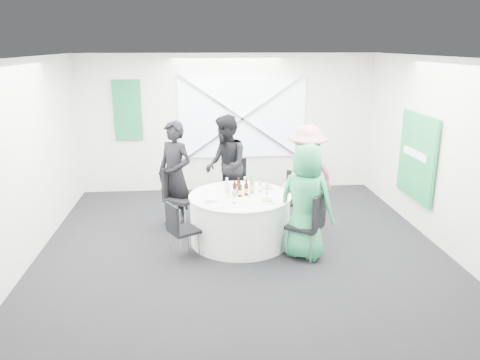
{
  "coord_description": "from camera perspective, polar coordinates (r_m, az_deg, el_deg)",
  "views": [
    {
      "loc": [
        -0.62,
        -6.53,
        2.98
      ],
      "look_at": [
        0.0,
        0.2,
        1.0
      ],
      "focal_mm": 35.0,
      "sensor_mm": 36.0,
      "label": 1
    }
  ],
  "objects": [
    {
      "name": "wall_front",
      "position": [
        3.92,
        4.34,
        -7.5
      ],
      "size": [
        6.0,
        0.0,
        6.0
      ],
      "primitive_type": "plane",
      "rotation": [
        -1.57,
        0.0,
        0.0
      ],
      "color": "white",
      "rests_on": "floor"
    },
    {
      "name": "person_woman_green",
      "position": [
        6.66,
        8.02,
        -2.65
      ],
      "size": [
        0.97,
        0.9,
        1.67
      ],
      "primitive_type": "imported",
      "rotation": [
        0.0,
        0.0,
        2.53
      ],
      "color": "#289357",
      "rests_on": "floor"
    },
    {
      "name": "chair_front_right",
      "position": [
        6.69,
        8.61,
        -4.92
      ],
      "size": [
        0.62,
        0.62,
        0.98
      ],
      "rotation": [
        0.0,
        0.0,
        4.08
      ],
      "color": "black",
      "rests_on": "floor"
    },
    {
      "name": "wine_glass_a",
      "position": [
        7.17,
        3.35,
        -0.71
      ],
      "size": [
        0.07,
        0.07,
        0.17
      ],
      "color": "white",
      "rests_on": "banquet_table"
    },
    {
      "name": "person_woman_pink",
      "position": [
        7.77,
        8.08,
        0.34
      ],
      "size": [
        1.23,
        0.94,
        1.73
      ],
      "primitive_type": "imported",
      "rotation": [
        0.0,
        0.0,
        -2.71
      ],
      "color": "#C47F8A",
      "rests_on": "floor"
    },
    {
      "name": "green_sign",
      "position": [
        8.17,
        20.75,
        2.67
      ],
      "size": [
        0.05,
        1.2,
        1.4
      ],
      "primitive_type": "cube",
      "color": "#1A8F41",
      "rests_on": "wall_right"
    },
    {
      "name": "wine_glass_d",
      "position": [
        7.39,
        1.49,
        -0.15
      ],
      "size": [
        0.07,
        0.07,
        0.17
      ],
      "color": "white",
      "rests_on": "banquet_table"
    },
    {
      "name": "beer_bottle_d",
      "position": [
        7.02,
        -0.02,
        -1.33
      ],
      "size": [
        0.06,
        0.06,
        0.24
      ],
      "color": "#381A0A",
      "rests_on": "banquet_table"
    },
    {
      "name": "window_brace_b",
      "position": [
        9.61,
        0.29,
        7.47
      ],
      "size": [
        2.63,
        0.05,
        1.84
      ],
      "primitive_type": "cube",
      "rotation": [
        0.0,
        -0.97,
        0.0
      ],
      "color": "silver",
      "rests_on": "window_panel"
    },
    {
      "name": "floor",
      "position": [
        7.21,
        0.15,
        -8.1
      ],
      "size": [
        6.0,
        6.0,
        0.0
      ],
      "primitive_type": "plane",
      "color": "black",
      "rests_on": "ground"
    },
    {
      "name": "fork_b",
      "position": [
        7.53,
        -3.01,
        -0.84
      ],
      "size": [
        0.1,
        0.13,
        0.01
      ],
      "primitive_type": "cube",
      "rotation": [
        0.0,
        0.0,
        2.54
      ],
      "color": "silver",
      "rests_on": "banquet_table"
    },
    {
      "name": "person_man_back_left",
      "position": [
        7.8,
        -7.93,
        0.64
      ],
      "size": [
        0.78,
        0.73,
        1.79
      ],
      "primitive_type": "imported",
      "rotation": [
        0.0,
        0.0,
        -0.65
      ],
      "color": "black",
      "rests_on": "floor"
    },
    {
      "name": "knife_a",
      "position": [
        6.64,
        -2.35,
        -3.19
      ],
      "size": [
        0.11,
        0.13,
        0.01
      ],
      "primitive_type": "cube",
      "rotation": [
        0.0,
        0.0,
        -2.45
      ],
      "color": "silver",
      "rests_on": "banquet_table"
    },
    {
      "name": "green_banner",
      "position": [
        9.67,
        -13.57,
        8.27
      ],
      "size": [
        0.55,
        0.04,
        1.2
      ],
      "primitive_type": "cube",
      "color": "#167038",
      "rests_on": "wall_back"
    },
    {
      "name": "wine_glass_e",
      "position": [
        6.73,
        -0.73,
        -1.81
      ],
      "size": [
        0.07,
        0.07,
        0.17
      ],
      "color": "white",
      "rests_on": "banquet_table"
    },
    {
      "name": "clear_water_bottle",
      "position": [
        7.03,
        -1.6,
        -1.11
      ],
      "size": [
        0.08,
        0.08,
        0.29
      ],
      "color": "white",
      "rests_on": "banquet_table"
    },
    {
      "name": "chair_back",
      "position": [
        8.34,
        -0.65,
        -0.31
      ],
      "size": [
        0.46,
        0.47,
        1.01
      ],
      "rotation": [
        0.0,
        0.0,
        -0.02
      ],
      "color": "black",
      "rests_on": "floor"
    },
    {
      "name": "knife_b",
      "position": [
        7.18,
        -4.59,
        -1.73
      ],
      "size": [
        0.08,
        0.14,
        0.01
      ],
      "primitive_type": "cube",
      "rotation": [
        0.0,
        0.0,
        2.68
      ],
      "color": "silver",
      "rests_on": "banquet_table"
    },
    {
      "name": "wine_glass_c",
      "position": [
        7.46,
        0.68,
        0.02
      ],
      "size": [
        0.07,
        0.07,
        0.17
      ],
      "color": "white",
      "rests_on": "banquet_table"
    },
    {
      "name": "window_panel",
      "position": [
        9.65,
        0.27,
        7.5
      ],
      "size": [
        2.6,
        0.03,
        1.6
      ],
      "primitive_type": "cube",
      "color": "white",
      "rests_on": "wall_back"
    },
    {
      "name": "chair_front_left",
      "position": [
        6.71,
        -7.42,
        -5.65
      ],
      "size": [
        0.52,
        0.52,
        0.84
      ],
      "rotation": [
        0.0,
        0.0,
        2.08
      ],
      "color": "black",
      "rests_on": "floor"
    },
    {
      "name": "beer_bottle_a",
      "position": [
        7.08,
        -0.66,
        -1.17
      ],
      "size": [
        0.06,
        0.06,
        0.24
      ],
      "color": "#381A0A",
      "rests_on": "banquet_table"
    },
    {
      "name": "green_water_bottle",
      "position": [
        7.18,
        1.49,
        -0.69
      ],
      "size": [
        0.08,
        0.08,
        0.31
      ],
      "color": "#43B05B",
      "rests_on": "banquet_table"
    },
    {
      "name": "napkin",
      "position": [
        6.78,
        -3.57,
        -2.47
      ],
      "size": [
        0.17,
        0.12,
        0.05
      ],
      "primitive_type": "cube",
      "rotation": [
        0.0,
        0.0,
        0.02
      ],
      "color": "silver",
      "rests_on": "plate_front_left"
    },
    {
      "name": "ceiling",
      "position": [
        6.56,
        0.17,
        14.75
      ],
      "size": [
        6.0,
        6.0,
        0.0
      ],
      "primitive_type": "plane",
      "rotation": [
        3.14,
        0.0,
        0.0
      ],
      "color": "silver",
      "rests_on": "wall_back"
    },
    {
      "name": "chair_back_right",
      "position": [
        7.89,
        6.14,
        -1.83
      ],
      "size": [
        0.58,
        0.57,
        0.91
      ],
      "rotation": [
        0.0,
        0.0,
        -0.97
      ],
      "color": "black",
      "rests_on": "floor"
    },
    {
      "name": "banquet_table",
      "position": [
        7.24,
        -0.0,
        -4.71
      ],
      "size": [
        1.56,
        1.56,
        0.76
      ],
      "color": "silver",
      "rests_on": "floor"
    },
    {
      "name": "plate_front_right",
      "position": [
        6.84,
        3.3,
        -2.5
      ],
      "size": [
        0.26,
        0.26,
        0.04
      ],
      "color": "white",
      "rests_on": "banquet_table"
    },
    {
      "name": "wall_back",
      "position": [
        9.68,
        -1.54,
        6.93
      ],
      "size": [
        6.0,
        0.0,
        6.0
      ],
      "primitive_type": "plane",
      "rotation": [
        1.57,
        0.0,
        0.0
      ],
      "color": "white",
      "rests_on": "floor"
    },
    {
      "name": "plate_front_left",
      "position": [
        6.68,
        -2.83,
        -3.04
      ],
      "size": [
        0.29,
        0.29,
        0.01
      ],
      "color": "white",
      "rests_on": "banquet_table"
    },
    {
      "name": "wine_glass_b",
      "position": [
        7.28,
        2.46,
        -0.42
      ],
      "size": [
        0.07,
        0.07,
        0.17
      ],
      "color": "white",
      "rests_on": "banquet_table"
    },
    {
      "name": "plate_back_right",
      "position": [
        7.43,
        3.34,
        -0.97
      ],
      "size": [
        0.29,
        0.29,
        0.04
      ],
      "color": "white",
      "rests_on": "banquet_table"
    },
    {
      "name": "knife_c",
      "position": [
        7.58,
        2.42,
        -0.7
      ],
      "size": [
        0.1,
        0.13,
        0.01
      ],
      "primitive_type": "cube",
      "rotation": [
        0.0,
        0.0,
        0.59
      ],
      "color": "silver",
      "rests_on": "banquet_table"
    },
    {
      "name": "beer_bottle_b",
      "position": [
        7.2,
        -0.17,
        -0.86
      ],
      "size": [
        0.06,
        0.06,
        0.25
      ],
      "color": "#381A0A",
      "rests_on": "banquet_table"
    },
    {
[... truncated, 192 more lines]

